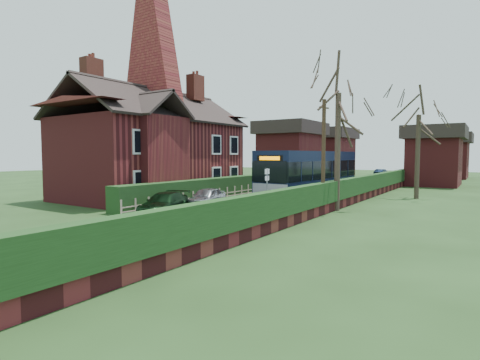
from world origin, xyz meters
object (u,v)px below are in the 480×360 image
Objects in this scene: bus at (310,175)px; bus_stop_sign at (267,184)px; telegraph_pole at (323,157)px; car_green at (164,204)px; brick_house at (154,142)px; car_silver at (207,197)px.

bus is 8.51m from bus_stop_sign.
bus is at bearing 99.80° from bus_stop_sign.
bus is at bearing 133.36° from telegraph_pole.
telegraph_pole is (7.40, 5.11, 2.65)m from car_green.
telegraph_pole is (3.60, -6.61, 1.47)m from bus.
brick_house is 12.53m from bus_stop_sign.
car_silver is (-3.70, -8.05, -1.17)m from bus.
bus is 8.94m from car_silver.
brick_house reaches higher than bus.
bus_stop_sign reaches higher than car_green.
car_green is 5.91m from bus_stop_sign.
car_silver is at bearing -112.36° from bus.
telegraph_pole is at bearing -3.62° from brick_house.
car_silver is at bearing -18.08° from brick_house.
car_silver is at bearing -154.05° from telegraph_pole.
brick_house is 2.26× the size of telegraph_pole.
brick_house is at bearing 170.03° from bus_stop_sign.
bus is (10.93, 5.69, -2.57)m from brick_house.
car_green is at bearing -105.65° from bus.
car_green is at bearing -130.58° from telegraph_pole.
bus_stop_sign is 3.54m from telegraph_pole.
telegraph_pole is at bearing 14.57° from car_green.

